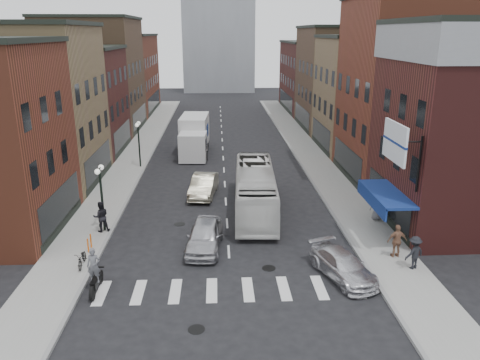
% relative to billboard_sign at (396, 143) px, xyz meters
% --- Properties ---
extents(ground, '(160.00, 160.00, 0.00)m').
position_rel_billboard_sign_xyz_m(ground, '(-8.59, -0.50, -6.13)').
color(ground, black).
rests_on(ground, ground).
extents(sidewalk_left, '(3.00, 74.00, 0.15)m').
position_rel_billboard_sign_xyz_m(sidewalk_left, '(-17.09, 21.50, -6.06)').
color(sidewalk_left, gray).
rests_on(sidewalk_left, ground).
extents(sidewalk_right, '(3.00, 74.00, 0.15)m').
position_rel_billboard_sign_xyz_m(sidewalk_right, '(-0.09, 21.50, -6.06)').
color(sidewalk_right, gray).
rests_on(sidewalk_right, ground).
extents(curb_left, '(0.20, 74.00, 0.16)m').
position_rel_billboard_sign_xyz_m(curb_left, '(-15.59, 21.50, -6.13)').
color(curb_left, gray).
rests_on(curb_left, ground).
extents(curb_right, '(0.20, 74.00, 0.16)m').
position_rel_billboard_sign_xyz_m(curb_right, '(-1.59, 21.50, -6.13)').
color(curb_right, gray).
rests_on(curb_right, ground).
extents(crosswalk_stripes, '(12.00, 2.20, 0.01)m').
position_rel_billboard_sign_xyz_m(crosswalk_stripes, '(-8.59, -3.50, -6.13)').
color(crosswalk_stripes, silver).
rests_on(crosswalk_stripes, ground).
extents(bldg_left_mid_a, '(10.30, 10.20, 12.30)m').
position_rel_billboard_sign_xyz_m(bldg_left_mid_a, '(-23.58, 13.50, 0.02)').
color(bldg_left_mid_a, '#8E764E').
rests_on(bldg_left_mid_a, ground).
extents(bldg_left_mid_b, '(10.30, 10.20, 10.30)m').
position_rel_billboard_sign_xyz_m(bldg_left_mid_b, '(-23.58, 23.50, -0.98)').
color(bldg_left_mid_b, '#491B1A').
rests_on(bldg_left_mid_b, ground).
extents(bldg_left_far_a, '(10.30, 12.20, 13.30)m').
position_rel_billboard_sign_xyz_m(bldg_left_far_a, '(-23.58, 34.50, 0.52)').
color(bldg_left_far_a, brown).
rests_on(bldg_left_far_a, ground).
extents(bldg_left_far_b, '(10.30, 16.20, 11.30)m').
position_rel_billboard_sign_xyz_m(bldg_left_far_b, '(-23.58, 48.50, -0.48)').
color(bldg_left_far_b, brown).
rests_on(bldg_left_far_b, ground).
extents(bldg_right_corner, '(10.30, 9.20, 12.30)m').
position_rel_billboard_sign_xyz_m(bldg_right_corner, '(6.41, 4.00, 0.02)').
color(bldg_right_corner, '#491B1A').
rests_on(bldg_right_corner, ground).
extents(bldg_right_mid_a, '(10.30, 10.20, 14.30)m').
position_rel_billboard_sign_xyz_m(bldg_right_mid_a, '(6.41, 13.50, 1.02)').
color(bldg_right_mid_a, brown).
rests_on(bldg_right_mid_a, ground).
extents(bldg_right_mid_b, '(10.30, 10.20, 11.30)m').
position_rel_billboard_sign_xyz_m(bldg_right_mid_b, '(6.41, 23.50, -0.48)').
color(bldg_right_mid_b, '#8E764E').
rests_on(bldg_right_mid_b, ground).
extents(bldg_right_far_a, '(10.30, 12.20, 12.30)m').
position_rel_billboard_sign_xyz_m(bldg_right_far_a, '(6.41, 34.50, 0.02)').
color(bldg_right_far_a, brown).
rests_on(bldg_right_far_a, ground).
extents(bldg_right_far_b, '(10.30, 16.20, 10.30)m').
position_rel_billboard_sign_xyz_m(bldg_right_far_b, '(6.41, 48.50, -0.98)').
color(bldg_right_far_b, '#491B1A').
rests_on(bldg_right_far_b, ground).
extents(awning_blue, '(1.80, 5.00, 0.78)m').
position_rel_billboard_sign_xyz_m(awning_blue, '(0.34, 2.00, -3.50)').
color(awning_blue, navy).
rests_on(awning_blue, ground).
extents(billboard_sign, '(1.52, 3.00, 3.70)m').
position_rel_billboard_sign_xyz_m(billboard_sign, '(0.00, 0.00, 0.00)').
color(billboard_sign, black).
rests_on(billboard_sign, ground).
extents(streetlamp_near, '(0.32, 1.22, 4.11)m').
position_rel_billboard_sign_xyz_m(streetlamp_near, '(-15.99, 3.50, -3.22)').
color(streetlamp_near, black).
rests_on(streetlamp_near, ground).
extents(streetlamp_far, '(0.32, 1.22, 4.11)m').
position_rel_billboard_sign_xyz_m(streetlamp_far, '(-15.99, 17.50, -3.22)').
color(streetlamp_far, black).
rests_on(streetlamp_far, ground).
extents(bike_rack, '(0.08, 0.68, 0.80)m').
position_rel_billboard_sign_xyz_m(bike_rack, '(-16.19, 0.80, -5.58)').
color(bike_rack, '#D8590C').
rests_on(bike_rack, sidewalk_left).
extents(box_truck, '(2.86, 8.45, 3.62)m').
position_rel_billboard_sign_xyz_m(box_truck, '(-11.39, 22.36, -4.34)').
color(box_truck, silver).
rests_on(box_truck, ground).
extents(motorcycle_rider, '(0.61, 2.18, 2.22)m').
position_rel_billboard_sign_xyz_m(motorcycle_rider, '(-14.84, -3.39, -5.09)').
color(motorcycle_rider, black).
rests_on(motorcycle_rider, ground).
extents(transit_bus, '(3.08, 10.88, 3.00)m').
position_rel_billboard_sign_xyz_m(transit_bus, '(-6.66, 6.61, -4.63)').
color(transit_bus, silver).
rests_on(transit_bus, ground).
extents(sedan_left_near, '(2.29, 4.75, 1.57)m').
position_rel_billboard_sign_xyz_m(sedan_left_near, '(-9.91, 0.95, -5.35)').
color(sedan_left_near, '#BCBBC0').
rests_on(sedan_left_near, ground).
extents(sedan_left_far, '(2.24, 4.86, 1.54)m').
position_rel_billboard_sign_xyz_m(sedan_left_far, '(-10.18, 9.86, -5.36)').
color(sedan_left_far, '#BBB498').
rests_on(sedan_left_far, ground).
extents(curb_car, '(3.08, 4.71, 1.27)m').
position_rel_billboard_sign_xyz_m(curb_car, '(-3.07, -2.59, -5.50)').
color(curb_car, silver).
rests_on(curb_car, ground).
extents(parked_bicycle, '(0.66, 1.61, 0.83)m').
position_rel_billboard_sign_xyz_m(parked_bicycle, '(-16.09, -1.03, -5.57)').
color(parked_bicycle, black).
rests_on(parked_bicycle, sidewalk_left).
extents(ped_left_solo, '(1.04, 0.79, 1.88)m').
position_rel_billboard_sign_xyz_m(ped_left_solo, '(-16.09, 3.31, -5.04)').
color(ped_left_solo, black).
rests_on(ped_left_solo, sidewalk_left).
extents(ped_right_a, '(1.25, 0.97, 1.73)m').
position_rel_billboard_sign_xyz_m(ped_right_a, '(0.65, -2.11, -5.12)').
color(ped_right_a, black).
rests_on(ped_right_a, sidewalk_right).
extents(ped_right_b, '(1.11, 0.62, 1.82)m').
position_rel_billboard_sign_xyz_m(ped_right_b, '(0.25, -0.81, -5.07)').
color(ped_right_b, '#885D45').
rests_on(ped_right_b, sidewalk_right).
extents(ped_right_c, '(0.91, 0.61, 1.80)m').
position_rel_billboard_sign_xyz_m(ped_right_c, '(0.92, 4.33, -5.08)').
color(ped_right_c, slate).
rests_on(ped_right_c, sidewalk_right).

